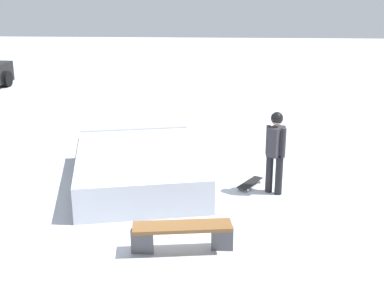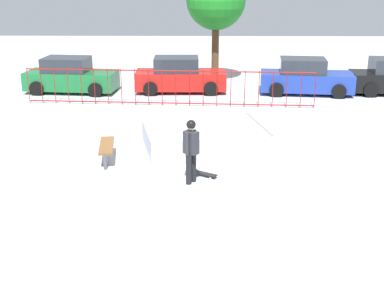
# 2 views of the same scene
# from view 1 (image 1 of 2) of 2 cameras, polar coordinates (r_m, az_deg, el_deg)

# --- Properties ---
(ground_plane) EXTENTS (60.00, 60.00, 0.00)m
(ground_plane) POSITION_cam_1_polar(r_m,az_deg,el_deg) (10.04, -5.09, -7.40)
(ground_plane) COLOR #B2B7C1
(skate_ramp) EXTENTS (5.82, 3.66, 0.74)m
(skate_ramp) POSITION_cam_1_polar(r_m,az_deg,el_deg) (11.68, -5.95, -2.05)
(skate_ramp) COLOR silver
(skate_ramp) RESTS_ON ground
(skater) EXTENTS (0.44, 0.39, 1.73)m
(skater) POSITION_cam_1_polar(r_m,az_deg,el_deg) (10.62, 9.14, -0.28)
(skater) COLOR black
(skater) RESTS_ON ground
(skateboard) EXTENTS (0.79, 0.59, 0.09)m
(skateboard) POSITION_cam_1_polar(r_m,az_deg,el_deg) (11.21, 6.36, -4.25)
(skateboard) COLOR black
(skateboard) RESTS_ON ground
(park_bench) EXTENTS (0.60, 1.65, 0.48)m
(park_bench) POSITION_cam_1_polar(r_m,az_deg,el_deg) (8.49, -1.06, -9.59)
(park_bench) COLOR brown
(park_bench) RESTS_ON ground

